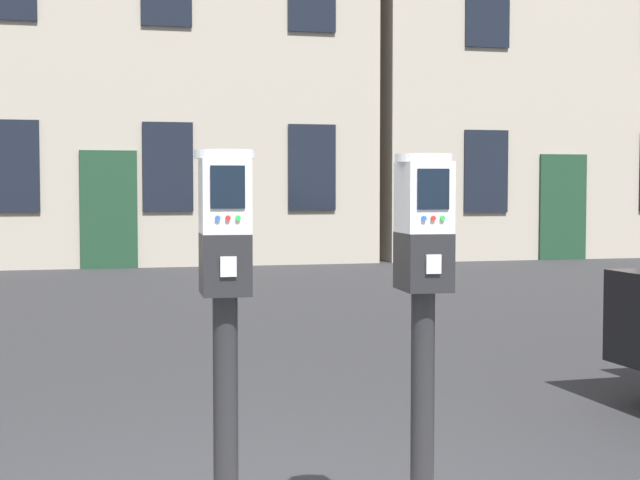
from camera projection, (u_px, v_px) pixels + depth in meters
name	position (u px, v px, depth m)	size (l,w,h in m)	color
parking_meter_near_kerb	(225.00, 277.00, 3.49)	(0.23, 0.26, 1.45)	black
parking_meter_twin_adjacent	(423.00, 274.00, 3.67)	(0.23, 0.26, 1.44)	black
townhouse_cream_stone	(154.00, 16.00, 20.09)	(7.99, 5.63, 9.90)	#9E9384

